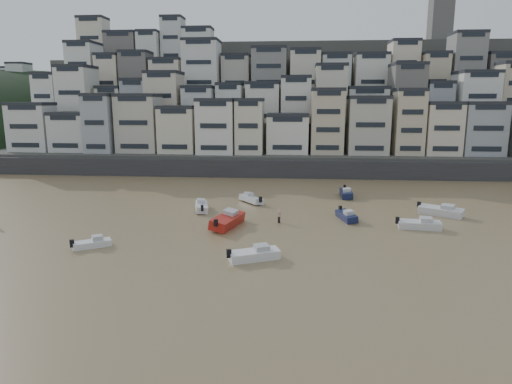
# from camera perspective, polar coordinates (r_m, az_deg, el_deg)

# --- Properties ---
(ground) EXTENTS (400.00, 400.00, 0.00)m
(ground) POSITION_cam_1_polar(r_m,az_deg,el_deg) (32.43, -20.47, -17.46)
(ground) COLOR #90774D
(ground) RESTS_ON ground
(harbor_wall) EXTENTS (140.00, 3.00, 3.50)m
(harbor_wall) POSITION_cam_1_polar(r_m,az_deg,el_deg) (91.50, 2.95, 2.95)
(harbor_wall) COLOR #38383A
(harbor_wall) RESTS_ON ground
(hillside) EXTENTS (141.04, 66.00, 50.00)m
(hillside) POSITION_cam_1_polar(r_m,az_deg,el_deg) (130.31, 5.75, 10.42)
(hillside) COLOR #4C4C47
(hillside) RESTS_ON ground
(headland) EXTENTS (216.00, 135.00, 53.33)m
(headland) POSITION_cam_1_polar(r_m,az_deg,el_deg) (194.03, -29.10, 5.52)
(headland) COLOR black
(headland) RESTS_ON ground
(boat_d) EXTENTS (5.56, 2.24, 1.48)m
(boat_d) POSITION_cam_1_polar(r_m,az_deg,el_deg) (58.33, 19.75, -3.67)
(boat_d) COLOR silver
(boat_d) RESTS_ON ground
(boat_h) EXTENTS (4.59, 5.24, 1.44)m
(boat_h) POSITION_cam_1_polar(r_m,az_deg,el_deg) (68.82, -0.59, -0.75)
(boat_h) COLOR silver
(boat_h) RESTS_ON ground
(boat_f) EXTENTS (3.04, 5.72, 1.49)m
(boat_f) POSITION_cam_1_polar(r_m,az_deg,el_deg) (64.36, -6.83, -1.68)
(boat_f) COLOR silver
(boat_f) RESTS_ON ground
(boat_a) EXTENTS (5.69, 3.85, 1.48)m
(boat_a) POSITION_cam_1_polar(r_m,az_deg,el_deg) (44.53, -0.21, -7.60)
(boat_a) COLOR white
(boat_a) RESTS_ON ground
(boat_e) EXTENTS (2.85, 5.29, 1.37)m
(boat_e) POSITION_cam_1_polar(r_m,az_deg,el_deg) (60.21, 11.24, -2.79)
(boat_e) COLOR #151C42
(boat_e) RESTS_ON ground
(boat_j) EXTENTS (4.26, 3.37, 1.14)m
(boat_j) POSITION_cam_1_polar(r_m,az_deg,el_deg) (51.27, -19.82, -5.92)
(boat_j) COLOR silver
(boat_j) RESTS_ON ground
(boat_g) EXTENTS (6.32, 5.04, 1.69)m
(boat_g) POSITION_cam_1_polar(r_m,az_deg,el_deg) (66.00, 22.12, -2.03)
(boat_g) COLOR silver
(boat_g) RESTS_ON ground
(boat_i) EXTENTS (1.96, 5.80, 1.58)m
(boat_i) POSITION_cam_1_polar(r_m,az_deg,el_deg) (74.38, 11.20, 0.01)
(boat_i) COLOR #131A3C
(boat_i) RESTS_ON ground
(boat_c) EXTENTS (4.13, 7.56, 1.96)m
(boat_c) POSITION_cam_1_polar(r_m,az_deg,el_deg) (56.02, -3.58, -3.35)
(boat_c) COLOR #A91D14
(boat_c) RESTS_ON ground
(person_pink) EXTENTS (0.44, 0.44, 1.74)m
(person_pink) POSITION_cam_1_polar(r_m,az_deg,el_deg) (57.64, 2.90, -3.03)
(person_pink) COLOR tan
(person_pink) RESTS_ON ground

